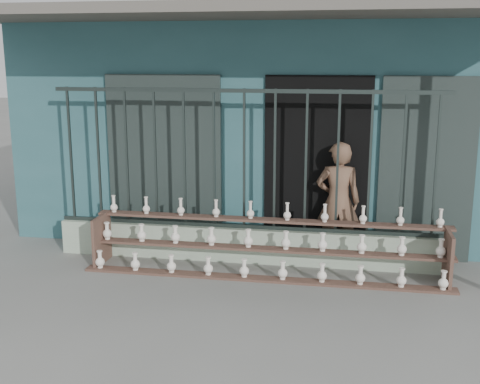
# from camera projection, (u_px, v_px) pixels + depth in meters

# --- Properties ---
(ground) EXTENTS (60.00, 60.00, 0.00)m
(ground) POSITION_uv_depth(u_px,v_px,m) (224.00, 299.00, 6.68)
(ground) COLOR slate
(workshop_building) EXTENTS (7.40, 6.60, 3.21)m
(workshop_building) POSITION_uv_depth(u_px,v_px,m) (273.00, 116.00, 10.38)
(workshop_building) COLOR #2E5B62
(workshop_building) RESTS_ON ground
(parapet_wall) EXTENTS (5.00, 0.20, 0.45)m
(parapet_wall) POSITION_uv_depth(u_px,v_px,m) (244.00, 245.00, 7.88)
(parapet_wall) COLOR #ADC2A6
(parapet_wall) RESTS_ON ground
(security_fence) EXTENTS (5.00, 0.04, 1.80)m
(security_fence) POSITION_uv_depth(u_px,v_px,m) (244.00, 160.00, 7.63)
(security_fence) COLOR #283330
(security_fence) RESTS_ON parapet_wall
(shelf_rack) EXTENTS (4.50, 0.68, 0.85)m
(shelf_rack) POSITION_uv_depth(u_px,v_px,m) (266.00, 246.00, 7.39)
(shelf_rack) COLOR brown
(shelf_rack) RESTS_ON ground
(elderly_woman) EXTENTS (0.60, 0.42, 1.58)m
(elderly_woman) POSITION_uv_depth(u_px,v_px,m) (338.00, 202.00, 7.82)
(elderly_woman) COLOR brown
(elderly_woman) RESTS_ON ground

